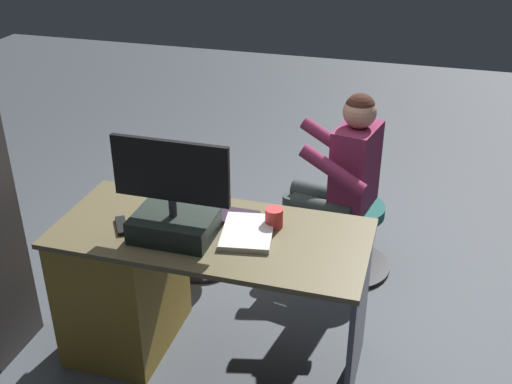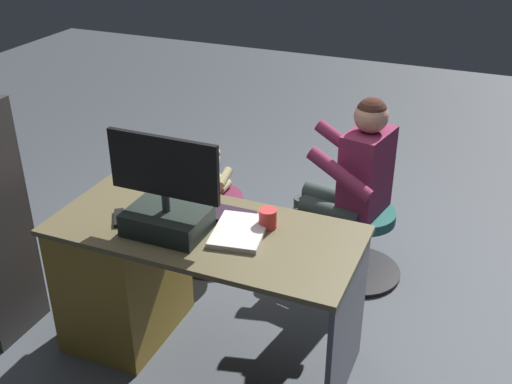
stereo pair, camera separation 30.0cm
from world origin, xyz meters
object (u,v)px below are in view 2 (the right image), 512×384
keyboard (210,211)px  teddy_bear (210,174)px  visitor_chair (360,240)px  person (351,176)px  tv_remote (119,218)px  cup (268,219)px  computer_mouse (153,196)px  office_chair_teddy (211,224)px  desk (140,271)px  monitor (166,205)px

keyboard → teddy_bear: 0.74m
visitor_chair → person: (0.08, 0.02, 0.41)m
tv_remote → teddy_bear: bearing=-125.2°
cup → tv_remote: size_ratio=0.60×
computer_mouse → office_chair_teddy: size_ratio=0.19×
teddy_bear → visitor_chair: 0.96m
computer_mouse → tv_remote: computer_mouse is taller
desk → monitor: 0.53m
tv_remote → person: (-0.83, -1.01, -0.09)m
monitor → office_chair_teddy: (0.23, -0.85, -0.61)m
monitor → keyboard: 0.27m
office_chair_teddy → person: person is taller
cup → office_chair_teddy: (0.63, -0.65, -0.53)m
person → computer_mouse: bearing=44.7°
cup → tv_remote: bearing=17.0°
monitor → computer_mouse: 0.34m
desk → monitor: monitor is taller
office_chair_teddy → desk: bearing=89.7°
desk → monitor: bearing=160.4°
computer_mouse → person: bearing=-135.3°
person → cup: bearing=77.9°
monitor → computer_mouse: size_ratio=5.39×
keyboard → computer_mouse: computer_mouse is taller
computer_mouse → visitor_chair: (-0.87, -0.80, -0.51)m
monitor → tv_remote: bearing=-0.2°
monitor → desk: bearing=-19.6°
visitor_chair → monitor: bearing=57.7°
cup → person: person is taller
person → office_chair_teddy: bearing=11.7°
keyboard → desk: bearing=21.8°
tv_remote → visitor_chair: size_ratio=0.30×
monitor → teddy_bear: 0.93m
desk → monitor: (-0.23, 0.08, 0.47)m
computer_mouse → teddy_bear: computer_mouse is taller
office_chair_teddy → visitor_chair: 0.90m
keyboard → tv_remote: 0.42m
desk → office_chair_teddy: (-0.00, -0.77, -0.15)m
keyboard → visitor_chair: keyboard is taller
office_chair_teddy → visitor_chair: size_ratio=1.00×
tv_remote → office_chair_teddy: bearing=-125.2°
monitor → keyboard: monitor is taller
monitor → cup: 0.45m
teddy_bear → cup: bearing=133.5°
keyboard → office_chair_teddy: 0.87m
computer_mouse → teddy_bear: size_ratio=0.30×
cup → keyboard: bearing=-2.8°
computer_mouse → keyboard: bearing=176.8°
desk → keyboard: bearing=-158.2°
person → visitor_chair: bearing=-168.3°
desk → office_chair_teddy: desk is taller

